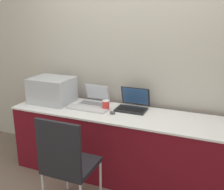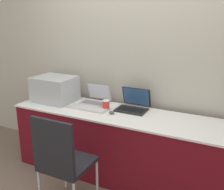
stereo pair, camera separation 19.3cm
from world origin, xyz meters
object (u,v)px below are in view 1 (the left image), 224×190
object	(u,v)px
laptop_right	(133,105)
external_keyboard	(87,109)
laptop_left	(94,99)
mouse	(112,113)
chair	(67,160)
coffee_cup	(106,105)
printer	(52,89)

from	to	relation	value
laptop_right	external_keyboard	bearing A→B (deg)	-154.84
laptop_left	external_keyboard	world-z (taller)	laptop_left
laptop_right	mouse	bearing A→B (deg)	-121.48
laptop_right	mouse	xyz separation A→B (m)	(-0.15, -0.24, -0.03)
laptop_left	mouse	distance (m)	0.43
chair	external_keyboard	bearing A→B (deg)	103.25
mouse	laptop_right	bearing A→B (deg)	58.52
laptop_right	coffee_cup	distance (m)	0.30
laptop_left	laptop_right	bearing A→B (deg)	-2.04
laptop_left	external_keyboard	size ratio (longest dim) A/B	0.65
laptop_left	external_keyboard	bearing A→B (deg)	-84.06
laptop_left	chair	size ratio (longest dim) A/B	0.32
coffee_cup	laptop_left	bearing A→B (deg)	145.47
external_keyboard	coffee_cup	bearing A→B (deg)	23.10
laptop_left	coffee_cup	bearing A→B (deg)	-34.53
printer	mouse	distance (m)	0.85
mouse	chair	world-z (taller)	chair
laptop_left	mouse	size ratio (longest dim) A/B	5.14
external_keyboard	coffee_cup	size ratio (longest dim) A/B	4.40
chair	laptop_left	bearing A→B (deg)	101.43
laptop_left	printer	bearing A→B (deg)	-162.39
laptop_right	mouse	world-z (taller)	laptop_right
external_keyboard	mouse	bearing A→B (deg)	-3.79
laptop_left	chair	world-z (taller)	laptop_left
laptop_left	laptop_right	distance (m)	0.49
external_keyboard	coffee_cup	distance (m)	0.22
chair	coffee_cup	bearing A→B (deg)	87.54
laptop_right	chair	distance (m)	1.00
laptop_left	laptop_right	world-z (taller)	laptop_right
laptop_left	coffee_cup	size ratio (longest dim) A/B	2.86
coffee_cup	laptop_right	bearing A→B (deg)	26.62
mouse	external_keyboard	bearing A→B (deg)	176.21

